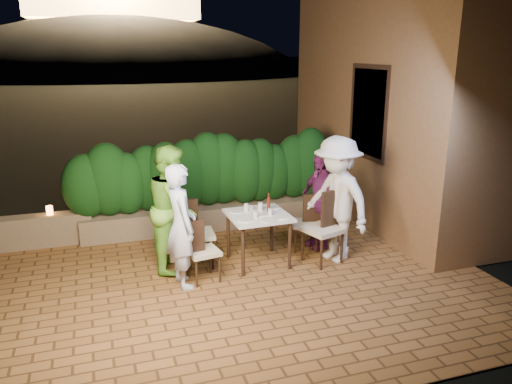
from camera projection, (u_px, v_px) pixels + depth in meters
name	position (u px, v px, depth m)	size (l,w,h in m)	color
ground	(231.00, 287.00, 6.58)	(400.00, 400.00, 0.00)	black
terrace_floor	(222.00, 275.00, 7.05)	(7.00, 6.00, 0.15)	brown
building_wall	(396.00, 79.00, 8.79)	(1.60, 5.00, 5.00)	brown
window_pane	(370.00, 112.00, 8.24)	(0.08, 1.00, 1.40)	black
window_frame	(369.00, 112.00, 8.23)	(0.06, 1.15, 1.55)	black
planter	(207.00, 217.00, 8.68)	(4.20, 0.55, 0.40)	#76634B
hedge	(206.00, 175.00, 8.47)	(4.00, 0.70, 1.10)	#0F360F
parapet	(18.00, 233.00, 7.76)	(2.20, 0.30, 0.50)	#76634B
hill	(121.00, 107.00, 63.07)	(52.00, 40.00, 22.00)	black
dining_table	(258.00, 239.00, 7.18)	(0.84, 0.84, 0.75)	white
plate_nw	(246.00, 220.00, 6.82)	(0.24, 0.24, 0.01)	white
plate_sw	(237.00, 211.00, 7.18)	(0.22, 0.22, 0.01)	white
plate_ne	(281.00, 217.00, 6.95)	(0.24, 0.24, 0.01)	white
plate_se	(273.00, 207.00, 7.38)	(0.20, 0.20, 0.01)	white
plate_centre	(261.00, 214.00, 7.05)	(0.24, 0.24, 0.01)	white
plate_front	(268.00, 220.00, 6.81)	(0.24, 0.24, 0.01)	white
glass_nw	(256.00, 215.00, 6.89)	(0.06, 0.06, 0.10)	silver
glass_sw	(246.00, 208.00, 7.18)	(0.07, 0.07, 0.12)	silver
glass_ne	(270.00, 212.00, 7.01)	(0.06, 0.06, 0.10)	silver
glass_se	(260.00, 207.00, 7.22)	(0.07, 0.07, 0.12)	silver
beer_bottle	(269.00, 202.00, 7.17)	(0.05, 0.05, 0.28)	#521E0D
bowl	(249.00, 208.00, 7.29)	(0.15, 0.15, 0.04)	white
chair_left_front	(203.00, 250.00, 6.63)	(0.40, 0.40, 0.86)	black
chair_left_back	(197.00, 233.00, 7.07)	(0.46, 0.46, 1.00)	black
chair_right_front	(323.00, 228.00, 7.18)	(0.49, 0.49, 1.06)	black
chair_right_back	(304.00, 222.00, 7.69)	(0.41, 0.41, 0.88)	black
diner_blue	(181.00, 226.00, 6.39)	(0.60, 0.39, 1.64)	#C5D8FE
diner_green	(173.00, 208.00, 6.92)	(0.86, 0.67, 1.77)	#7CD041
diner_white	(337.00, 200.00, 7.17)	(1.19, 0.68, 1.84)	white
diner_purple	(320.00, 201.00, 7.68)	(0.88, 0.37, 1.51)	#77276B
parapet_lamp	(50.00, 210.00, 7.82)	(0.10, 0.10, 0.14)	orange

